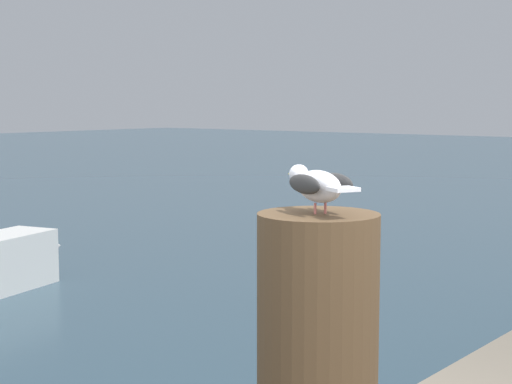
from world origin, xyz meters
The scene contains 2 objects.
mooring_post centered at (0.00, -0.35, 1.85)m, with size 0.39×0.39×1.00m, color #4C3823.
seagull centered at (0.00, -0.35, 2.44)m, with size 0.22×0.37×0.14m.
Camera 1 is at (-2.10, -1.78, 2.70)m, focal length 57.60 mm.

